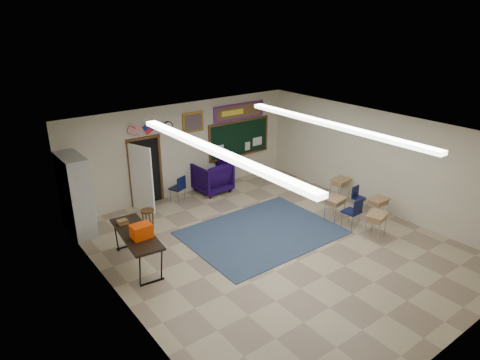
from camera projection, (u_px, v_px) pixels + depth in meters
floor at (276, 247)px, 10.98m from camera, size 9.00×9.00×0.00m
back_wall at (184, 149)px, 13.77m from camera, size 8.00×0.04×3.00m
front_wall at (459, 279)px, 7.10m from camera, size 8.00×0.04×3.00m
left_wall at (122, 243)px, 8.19m from camera, size 0.04×9.00×3.00m
right_wall at (378, 161)px, 12.68m from camera, size 0.04×9.00×3.00m
ceiling at (280, 134)px, 9.88m from camera, size 8.00×9.00×0.04m
area_rug at (262, 232)px, 11.69m from camera, size 4.00×3.00×0.02m
fluorescent_strips at (280, 136)px, 9.90m from camera, size 3.86×6.00×0.10m
doorway at (144, 173)px, 12.98m from camera, size 1.10×0.89×2.16m
chalkboard at (239, 139)px, 14.99m from camera, size 2.55×0.14×1.30m
bulletin_board at (239, 111)px, 14.63m from camera, size 2.10×0.05×0.55m
framed_art_print at (193, 122)px, 13.63m from camera, size 0.75×0.05×0.65m
wall_clock at (168, 126)px, 13.12m from camera, size 0.32×0.05×0.32m
wall_flags at (142, 127)px, 12.58m from camera, size 1.16×0.06×0.70m
storage_cabinet at (76, 195)px, 11.35m from camera, size 0.59×1.25×2.20m
wingback_armchair at (212, 177)px, 14.22m from camera, size 1.12×1.15×1.01m
student_chair_reading at (177, 189)px, 13.47m from camera, size 0.56×0.56×0.86m
student_chair_desk_a at (351, 212)px, 11.84m from camera, size 0.49×0.49×0.90m
student_chair_desk_b at (359, 199)px, 12.88m from camera, size 0.41×0.41×0.75m
student_desk_front_left at (335, 208)px, 12.25m from camera, size 0.65×0.53×0.70m
student_desk_front_right at (340, 188)px, 13.58m from camera, size 0.66×0.53×0.72m
student_desk_back_left at (376, 224)px, 11.29m from camera, size 0.69×0.59×0.71m
student_desk_back_right at (377, 208)px, 12.26m from camera, size 0.58×0.44×0.69m
folding_table at (138, 247)px, 10.08m from camera, size 0.89×2.10×1.16m
wooden_stool at (148, 220)px, 11.66m from camera, size 0.36×0.36×0.64m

